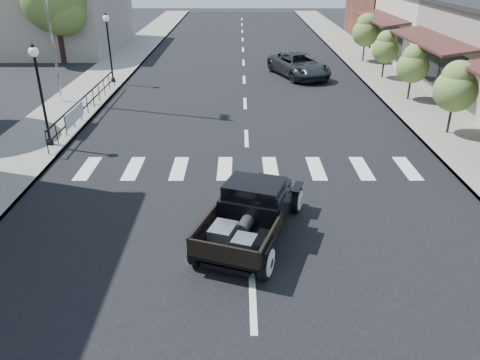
{
  "coord_description": "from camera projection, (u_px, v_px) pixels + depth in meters",
  "views": [
    {
      "loc": [
        -0.29,
        -10.92,
        6.73
      ],
      "look_at": [
        -0.27,
        1.02,
        1.0
      ],
      "focal_mm": 35.0,
      "sensor_mm": 36.0,
      "label": 1
    }
  ],
  "objects": [
    {
      "name": "banner",
      "position": [
        76.0,
        121.0,
        19.76
      ],
      "size": [
        0.04,
        2.2,
        0.6
      ],
      "primitive_type": null,
      "color": "silver",
      "rests_on": "sidewalk_left"
    },
    {
      "name": "road_markings",
      "position": [
        246.0,
        116.0,
        21.77
      ],
      "size": [
        12.0,
        60.0,
        0.06
      ],
      "primitive_type": null,
      "color": "silver",
      "rests_on": "ground"
    },
    {
      "name": "hotrod_pickup",
      "position": [
        251.0,
        211.0,
        12.08
      ],
      "size": [
        3.43,
        4.88,
        1.54
      ],
      "primitive_type": null,
      "rotation": [
        0.0,
        0.0,
        -0.34
      ],
      "color": "black",
      "rests_on": "ground"
    },
    {
      "name": "big_tree_far",
      "position": [
        57.0,
        16.0,
        31.22
      ],
      "size": [
        4.26,
        4.26,
        6.25
      ],
      "primitive_type": null,
      "color": "#50682C",
      "rests_on": "ground"
    },
    {
      "name": "storefront_far",
      "position": [
        465.0,
        29.0,
        31.64
      ],
      "size": [
        10.0,
        9.0,
        4.5
      ],
      "primitive_type": "cube",
      "color": "beige",
      "rests_on": "ground"
    },
    {
      "name": "sidewalk_left",
      "position": [
        93.0,
        87.0,
        26.23
      ],
      "size": [
        3.0,
        80.0,
        0.15
      ],
      "primitive_type": "cube",
      "color": "gray",
      "rests_on": "ground"
    },
    {
      "name": "small_tree_e",
      "position": [
        365.0,
        38.0,
        31.85
      ],
      "size": [
        1.82,
        1.82,
        3.04
      ],
      "primitive_type": null,
      "color": "olive",
      "rests_on": "sidewalk_right"
    },
    {
      "name": "small_tree_b",
      "position": [
        454.0,
        99.0,
        18.71
      ],
      "size": [
        1.7,
        1.7,
        2.84
      ],
      "primitive_type": null,
      "color": "olive",
      "rests_on": "sidewalk_right"
    },
    {
      "name": "lamp_post_b",
      "position": [
        42.0,
        96.0,
        17.26
      ],
      "size": [
        0.36,
        0.36,
        3.81
      ],
      "primitive_type": null,
      "color": "black",
      "rests_on": "sidewalk_left"
    },
    {
      "name": "road",
      "position": [
        244.0,
        88.0,
        26.27
      ],
      "size": [
        14.0,
        80.0,
        0.02
      ],
      "primitive_type": "cube",
      "color": "black",
      "rests_on": "ground"
    },
    {
      "name": "second_car",
      "position": [
        299.0,
        65.0,
        28.55
      ],
      "size": [
        3.94,
        5.54,
        1.4
      ],
      "primitive_type": "imported",
      "rotation": [
        0.0,
        0.0,
        0.36
      ],
      "color": "black",
      "rests_on": "ground"
    },
    {
      "name": "low_building_left",
      "position": [
        53.0,
        15.0,
        36.9
      ],
      "size": [
        10.0,
        12.0,
        5.0
      ],
      "primitive_type": "cube",
      "color": "#A39B89",
      "rests_on": "ground"
    },
    {
      "name": "ground",
      "position": [
        250.0,
        229.0,
        12.75
      ],
      "size": [
        120.0,
        120.0,
        0.0
      ],
      "primitive_type": "plane",
      "color": "black",
      "rests_on": "ground"
    },
    {
      "name": "railing",
      "position": [
        87.0,
        103.0,
        21.48
      ],
      "size": [
        0.08,
        10.0,
        1.0
      ],
      "primitive_type": null,
      "color": "black",
      "rests_on": "sidewalk_left"
    },
    {
      "name": "sidewalk_right",
      "position": [
        396.0,
        87.0,
        26.26
      ],
      "size": [
        3.0,
        80.0,
        0.15
      ],
      "primitive_type": "cube",
      "color": "gray",
      "rests_on": "ground"
    },
    {
      "name": "small_tree_d",
      "position": [
        385.0,
        55.0,
        27.55
      ],
      "size": [
        1.57,
        1.57,
        2.62
      ],
      "primitive_type": null,
      "color": "olive",
      "rests_on": "sidewalk_right"
    },
    {
      "name": "lamp_post_c",
      "position": [
        109.0,
        48.0,
        26.28
      ],
      "size": [
        0.36,
        0.36,
        3.81
      ],
      "primitive_type": null,
      "color": "black",
      "rests_on": "sidewalk_left"
    },
    {
      "name": "small_tree_c",
      "position": [
        412.0,
        73.0,
        23.27
      ],
      "size": [
        1.56,
        1.56,
        2.61
      ],
      "primitive_type": null,
      "color": "olive",
      "rests_on": "sidewalk_right"
    }
  ]
}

